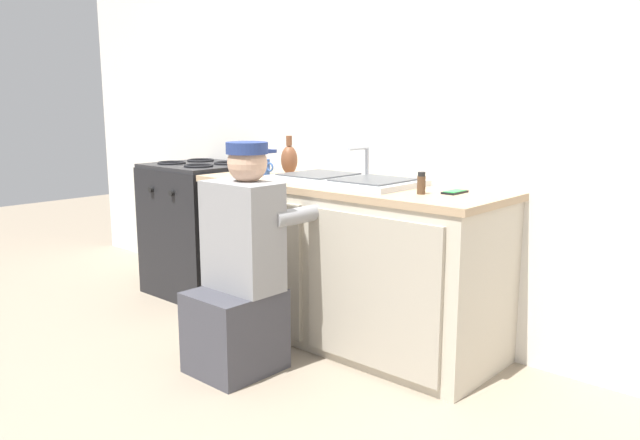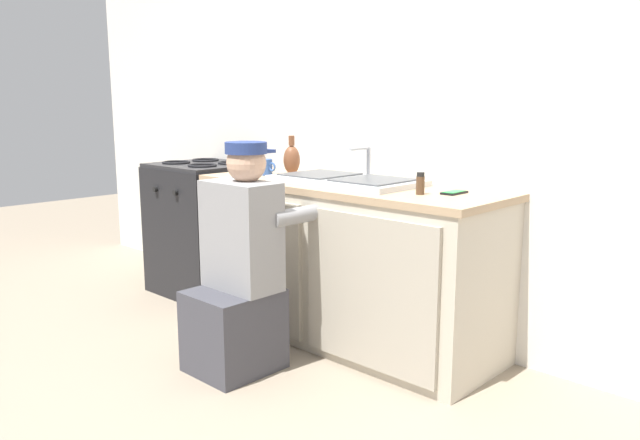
{
  "view_description": "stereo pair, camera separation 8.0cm",
  "coord_description": "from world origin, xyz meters",
  "px_view_note": "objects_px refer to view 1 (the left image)",
  "views": [
    {
      "loc": [
        2.11,
        -2.25,
        1.29
      ],
      "look_at": [
        0.0,
        0.1,
        0.69
      ],
      "focal_mm": 35.0,
      "sensor_mm": 36.0,
      "label": 1
    },
    {
      "loc": [
        2.17,
        -2.19,
        1.29
      ],
      "look_at": [
        0.0,
        0.1,
        0.69
      ],
      "focal_mm": 35.0,
      "sensor_mm": 36.0,
      "label": 2
    }
  ],
  "objects_px": {
    "water_glass": "(245,164)",
    "cell_phone": "(455,192)",
    "sink_double_basin": "(345,180)",
    "plumber_person": "(240,277)",
    "spice_bottle_pepper": "(421,183)",
    "stove_range": "(202,228)",
    "coffee_mug": "(264,167)",
    "vase_decorative": "(289,159)"
  },
  "relations": [
    {
      "from": "stove_range",
      "to": "spice_bottle_pepper",
      "type": "distance_m",
      "value": 1.85
    },
    {
      "from": "spice_bottle_pepper",
      "to": "sink_double_basin",
      "type": "bearing_deg",
      "value": 171.92
    },
    {
      "from": "spice_bottle_pepper",
      "to": "coffee_mug",
      "type": "bearing_deg",
      "value": 178.3
    },
    {
      "from": "stove_range",
      "to": "coffee_mug",
      "type": "height_order",
      "value": "coffee_mug"
    },
    {
      "from": "sink_double_basin",
      "to": "plumber_person",
      "type": "distance_m",
      "value": 0.79
    },
    {
      "from": "water_glass",
      "to": "cell_phone",
      "type": "distance_m",
      "value": 1.42
    },
    {
      "from": "vase_decorative",
      "to": "spice_bottle_pepper",
      "type": "bearing_deg",
      "value": -9.59
    },
    {
      "from": "stove_range",
      "to": "spice_bottle_pepper",
      "type": "relative_size",
      "value": 8.55
    },
    {
      "from": "coffee_mug",
      "to": "spice_bottle_pepper",
      "type": "bearing_deg",
      "value": -1.7
    },
    {
      "from": "stove_range",
      "to": "vase_decorative",
      "type": "height_order",
      "value": "vase_decorative"
    },
    {
      "from": "stove_range",
      "to": "cell_phone",
      "type": "distance_m",
      "value": 1.94
    },
    {
      "from": "water_glass",
      "to": "sink_double_basin",
      "type": "bearing_deg",
      "value": 0.94
    },
    {
      "from": "stove_range",
      "to": "water_glass",
      "type": "relative_size",
      "value": 8.98
    },
    {
      "from": "stove_range",
      "to": "coffee_mug",
      "type": "relative_size",
      "value": 7.13
    },
    {
      "from": "stove_range",
      "to": "cell_phone",
      "type": "xyz_separation_m",
      "value": [
        1.89,
        0.06,
        0.42
      ]
    },
    {
      "from": "sink_double_basin",
      "to": "spice_bottle_pepper",
      "type": "bearing_deg",
      "value": -8.08
    },
    {
      "from": "cell_phone",
      "to": "vase_decorative",
      "type": "bearing_deg",
      "value": 177.75
    },
    {
      "from": "sink_double_basin",
      "to": "water_glass",
      "type": "xyz_separation_m",
      "value": [
        -0.79,
        -0.01,
        0.03
      ]
    },
    {
      "from": "cell_phone",
      "to": "spice_bottle_pepper",
      "type": "bearing_deg",
      "value": -128.0
    },
    {
      "from": "coffee_mug",
      "to": "vase_decorative",
      "type": "xyz_separation_m",
      "value": [
        0.07,
        0.14,
        0.04
      ]
    },
    {
      "from": "vase_decorative",
      "to": "cell_phone",
      "type": "bearing_deg",
      "value": -2.25
    },
    {
      "from": "sink_double_basin",
      "to": "coffee_mug",
      "type": "distance_m",
      "value": 0.6
    },
    {
      "from": "sink_double_basin",
      "to": "plumber_person",
      "type": "height_order",
      "value": "plumber_person"
    },
    {
      "from": "sink_double_basin",
      "to": "coffee_mug",
      "type": "bearing_deg",
      "value": -176.02
    },
    {
      "from": "stove_range",
      "to": "cell_phone",
      "type": "relative_size",
      "value": 6.42
    },
    {
      "from": "water_glass",
      "to": "cell_phone",
      "type": "bearing_deg",
      "value": 2.84
    },
    {
      "from": "spice_bottle_pepper",
      "to": "water_glass",
      "type": "height_order",
      "value": "spice_bottle_pepper"
    },
    {
      "from": "plumber_person",
      "to": "sink_double_basin",
      "type": "bearing_deg",
      "value": 80.8
    },
    {
      "from": "sink_double_basin",
      "to": "spice_bottle_pepper",
      "type": "height_order",
      "value": "sink_double_basin"
    },
    {
      "from": "stove_range",
      "to": "vase_decorative",
      "type": "distance_m",
      "value": 0.9
    },
    {
      "from": "stove_range",
      "to": "spice_bottle_pepper",
      "type": "xyz_separation_m",
      "value": [
        1.79,
        -0.07,
        0.47
      ]
    },
    {
      "from": "stove_range",
      "to": "plumber_person",
      "type": "relative_size",
      "value": 0.81
    },
    {
      "from": "cell_phone",
      "to": "coffee_mug",
      "type": "bearing_deg",
      "value": -175.38
    },
    {
      "from": "coffee_mug",
      "to": "spice_bottle_pepper",
      "type": "height_order",
      "value": "spice_bottle_pepper"
    },
    {
      "from": "spice_bottle_pepper",
      "to": "water_glass",
      "type": "xyz_separation_m",
      "value": [
        -1.32,
        0.06,
        -0.0
      ]
    },
    {
      "from": "sink_double_basin",
      "to": "plumber_person",
      "type": "xyz_separation_m",
      "value": [
        -0.11,
        -0.66,
        -0.42
      ]
    },
    {
      "from": "sink_double_basin",
      "to": "stove_range",
      "type": "bearing_deg",
      "value": -179.9
    },
    {
      "from": "stove_range",
      "to": "coffee_mug",
      "type": "xyz_separation_m",
      "value": [
        0.67,
        -0.04,
        0.47
      ]
    },
    {
      "from": "stove_range",
      "to": "plumber_person",
      "type": "bearing_deg",
      "value": -29.59
    },
    {
      "from": "stove_range",
      "to": "vase_decorative",
      "type": "bearing_deg",
      "value": 8.08
    },
    {
      "from": "stove_range",
      "to": "coffee_mug",
      "type": "distance_m",
      "value": 0.81
    },
    {
      "from": "water_glass",
      "to": "plumber_person",
      "type": "bearing_deg",
      "value": -43.3
    }
  ]
}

